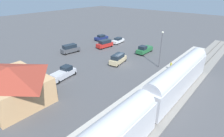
{
  "coord_description": "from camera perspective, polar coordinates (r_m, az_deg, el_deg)",
  "views": [
    {
      "loc": [
        -22.24,
        30.31,
        15.8
      ],
      "look_at": [
        -1.31,
        5.23,
        1.0
      ],
      "focal_mm": 28.75,
      "sensor_mm": 36.0,
      "label": 1
    }
  ],
  "objects": [
    {
      "name": "pedestrian_waiting_far",
      "position": [
        38.6,
        18.23,
        0.99
      ],
      "size": [
        0.36,
        0.36,
        1.71
      ],
      "color": "brown",
      "rests_on": "platform"
    },
    {
      "name": "pickup_silver",
      "position": [
        35.1,
        -15.24,
        -1.44
      ],
      "size": [
        2.72,
        5.63,
        2.14
      ],
      "color": "silver",
      "rests_on": "ground"
    },
    {
      "name": "pickup_green",
      "position": [
        47.87,
        10.26,
        6.0
      ],
      "size": [
        1.99,
        5.41,
        2.14
      ],
      "color": "#236638",
      "rests_on": "ground"
    },
    {
      "name": "light_pole_near_platform",
      "position": [
        38.61,
        15.36,
        7.12
      ],
      "size": [
        0.44,
        0.44,
        7.82
      ],
      "color": "#515156",
      "rests_on": "ground"
    },
    {
      "name": "suv_charcoal",
      "position": [
        48.66,
        -13.18,
        6.2
      ],
      "size": [
        2.64,
        5.13,
        2.22
      ],
      "color": "#47494F",
      "rests_on": "ground"
    },
    {
      "name": "sedan_white",
      "position": [
        56.03,
        1.93,
        8.91
      ],
      "size": [
        2.18,
        4.63,
        1.74
      ],
      "color": "white",
      "rests_on": "ground"
    },
    {
      "name": "platform",
      "position": [
        36.24,
        16.07,
        -2.24
      ],
      "size": [
        3.2,
        46.0,
        0.3
      ],
      "color": "#B7B2A8",
      "rests_on": "ground"
    },
    {
      "name": "pedestrian_on_platform",
      "position": [
        31.13,
        13.14,
        -4.13
      ],
      "size": [
        0.36,
        0.36,
        1.71
      ],
      "color": "brown",
      "rests_on": "platform"
    },
    {
      "name": "ground_plane",
      "position": [
        40.78,
        3.3,
        1.54
      ],
      "size": [
        200.0,
        200.0,
        0.0
      ],
      "primitive_type": "plane",
      "color": "#4C4C4F"
    },
    {
      "name": "sedan_navy",
      "position": [
        59.59,
        -3.43,
        9.83
      ],
      "size": [
        2.65,
        4.76,
        1.74
      ],
      "color": "navy",
      "rests_on": "ground"
    },
    {
      "name": "railway_track",
      "position": [
        35.12,
        21.95,
        -4.12
      ],
      "size": [
        4.8,
        70.0,
        0.3
      ],
      "color": "gray",
      "rests_on": "ground"
    },
    {
      "name": "station_building",
      "position": [
        30.42,
        -29.24,
        -4.17
      ],
      "size": [
        11.45,
        8.78,
        5.53
      ],
      "color": "tan",
      "rests_on": "ground"
    },
    {
      "name": "suv_red",
      "position": [
        51.66,
        -2.33,
        7.88
      ],
      "size": [
        2.6,
        5.12,
        2.22
      ],
      "color": "red",
      "rests_on": "ground"
    },
    {
      "name": "suv_tan",
      "position": [
        40.41,
        1.9,
        3.1
      ],
      "size": [
        2.73,
        5.15,
        2.22
      ],
      "color": "#C6B284",
      "rests_on": "ground"
    }
  ]
}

